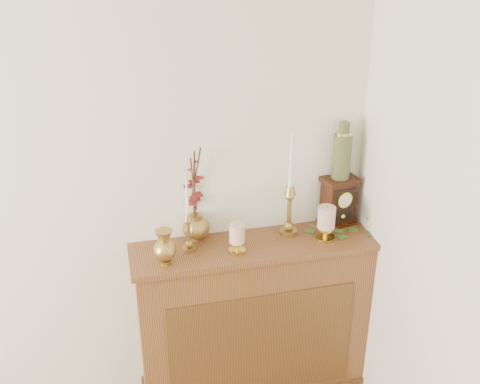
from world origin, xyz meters
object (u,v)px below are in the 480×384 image
object	(u,v)px
mantel_clock	(338,201)
ginger_jar	(194,195)
candlestick_center	(290,202)
bud_vase	(165,248)
candlestick_left	(188,226)
ceramic_vase	(342,153)

from	to	relation	value
mantel_clock	ginger_jar	bearing A→B (deg)	165.42
candlestick_center	bud_vase	size ratio (longest dim) A/B	3.09
candlestick_center	bud_vase	world-z (taller)	candlestick_center
mantel_clock	candlestick_center	bearing A→B (deg)	178.20
candlestick_left	candlestick_center	distance (m)	0.52
bud_vase	ginger_jar	world-z (taller)	ginger_jar
candlestick_center	ceramic_vase	world-z (taller)	ceramic_vase
ginger_jar	candlestick_center	bearing A→B (deg)	-11.39
ginger_jar	mantel_clock	bearing A→B (deg)	-3.69
candlestick_center	ginger_jar	xyz separation A→B (m)	(-0.47, 0.09, 0.05)
candlestick_left	bud_vase	bearing A→B (deg)	-143.00
bud_vase	mantel_clock	distance (m)	0.95
mantel_clock	ceramic_vase	world-z (taller)	ceramic_vase
bud_vase	candlestick_left	bearing A→B (deg)	37.00
ginger_jar	ceramic_vase	world-z (taller)	ceramic_vase
bud_vase	mantel_clock	bearing A→B (deg)	11.06
candlestick_center	mantel_clock	size ratio (longest dim) A/B	2.06
candlestick_center	mantel_clock	bearing A→B (deg)	9.08
ceramic_vase	mantel_clock	bearing A→B (deg)	-79.12
bud_vase	ceramic_vase	distance (m)	1.00
candlestick_center	ginger_jar	bearing A→B (deg)	168.61
candlestick_left	ginger_jar	bearing A→B (deg)	68.28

